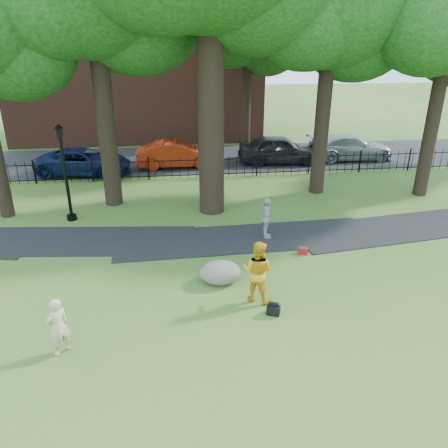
{
  "coord_description": "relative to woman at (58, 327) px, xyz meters",
  "views": [
    {
      "loc": [
        -1.62,
        -11.31,
        7.35
      ],
      "look_at": [
        -0.04,
        2.0,
        1.5
      ],
      "focal_mm": 35.0,
      "sensor_mm": 36.0,
      "label": 1
    }
  ],
  "objects": [
    {
      "name": "boulder",
      "position": [
        4.31,
        2.94,
        -0.4
      ],
      "size": [
        1.53,
        1.29,
        0.77
      ],
      "primitive_type": "ellipsoid",
      "rotation": [
        0.0,
        0.0,
        0.25
      ],
      "color": "#696357",
      "rests_on": "ground"
    },
    {
      "name": "red_bag",
      "position": [
        7.51,
        4.52,
        -0.67
      ],
      "size": [
        0.39,
        0.29,
        0.24
      ],
      "primitive_type": "cube",
      "rotation": [
        0.0,
        0.0,
        -0.25
      ],
      "color": "maroon",
      "rests_on": "ground"
    },
    {
      "name": "red_sedan",
      "position": [
        3.17,
        16.45,
        -0.0
      ],
      "size": [
        4.83,
        1.87,
        1.57
      ],
      "primitive_type": "imported",
      "rotation": [
        0.0,
        0.0,
        1.62
      ],
      "color": "#99220B",
      "rests_on": "ground"
    },
    {
      "name": "ground",
      "position": [
        4.62,
        2.13,
        -0.79
      ],
      "size": [
        120.0,
        120.0,
        0.0
      ],
      "primitive_type": "plane",
      "color": "#355C20",
      "rests_on": "ground"
    },
    {
      "name": "backpack",
      "position": [
        5.62,
        0.98,
        -0.65
      ],
      "size": [
        0.43,
        0.36,
        0.28
      ],
      "primitive_type": "cube",
      "rotation": [
        0.0,
        0.0,
        -0.41
      ],
      "color": "black",
      "rests_on": "ground"
    },
    {
      "name": "silver_car",
      "position": [
        14.16,
        16.94,
        -0.01
      ],
      "size": [
        5.41,
        2.29,
        1.56
      ],
      "primitive_type": "imported",
      "rotation": [
        0.0,
        0.0,
        1.55
      ],
      "color": "gray",
      "rests_on": "ground"
    },
    {
      "name": "street",
      "position": [
        4.62,
        18.13,
        -0.79
      ],
      "size": [
        80.0,
        7.0,
        0.02
      ],
      "primitive_type": "cube",
      "color": "black",
      "rests_on": "ground"
    },
    {
      "name": "iron_fence",
      "position": [
        4.62,
        14.13,
        -0.19
      ],
      "size": [
        44.0,
        0.04,
        1.2
      ],
      "color": "black",
      "rests_on": "ground"
    },
    {
      "name": "pedestrian",
      "position": [
        6.46,
        6.01,
        0.04
      ],
      "size": [
        0.57,
        1.02,
        1.65
      ],
      "primitive_type": "imported",
      "rotation": [
        0.0,
        0.0,
        1.39
      ],
      "color": "#A9A9AE",
      "rests_on": "ground"
    },
    {
      "name": "tree_row",
      "position": [
        5.14,
        10.53,
        7.37
      ],
      "size": [
        26.82,
        7.96,
        12.42
      ],
      "color": "black",
      "rests_on": "ground"
    },
    {
      "name": "brick_building",
      "position": [
        0.62,
        26.13,
        5.21
      ],
      "size": [
        18.0,
        8.0,
        12.0
      ],
      "primitive_type": "cube",
      "color": "brown",
      "rests_on": "ground"
    },
    {
      "name": "woman",
      "position": [
        0.0,
        0.0,
        0.0
      ],
      "size": [
        0.68,
        0.67,
        1.57
      ],
      "primitive_type": "imported",
      "rotation": [
        0.0,
        0.0,
        3.88
      ],
      "color": "#CFB48E",
      "rests_on": "ground"
    },
    {
      "name": "lamppost",
      "position": [
        -1.47,
        8.8,
        1.23
      ],
      "size": [
        0.41,
        0.41,
        4.11
      ],
      "rotation": [
        0.0,
        0.0,
        0.31
      ],
      "color": "black",
      "rests_on": "ground"
    },
    {
      "name": "footpath",
      "position": [
        5.62,
        6.03,
        -0.79
      ],
      "size": [
        36.07,
        3.85,
        0.03
      ],
      "primitive_type": "cube",
      "rotation": [
        0.0,
        0.0,
        0.03
      ],
      "color": "black",
      "rests_on": "ground"
    },
    {
      "name": "navy_van",
      "position": [
        -2.09,
        15.63,
        -0.06
      ],
      "size": [
        5.46,
        2.99,
        1.45
      ],
      "primitive_type": "imported",
      "rotation": [
        0.0,
        0.0,
        1.46
      ],
      "color": "#0C1A40",
      "rests_on": "ground"
    },
    {
      "name": "man",
      "position": [
        5.29,
        1.79,
        0.17
      ],
      "size": [
        1.18,
        1.12,
        1.92
      ],
      "primitive_type": "imported",
      "rotation": [
        0.0,
        0.0,
        2.57
      ],
      "color": "orange",
      "rests_on": "ground"
    },
    {
      "name": "grey_car",
      "position": [
        9.49,
        16.6,
        0.08
      ],
      "size": [
        5.19,
        2.39,
        1.72
      ],
      "primitive_type": "imported",
      "rotation": [
        0.0,
        0.0,
        1.5
      ],
      "color": "black",
      "rests_on": "ground"
    }
  ]
}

